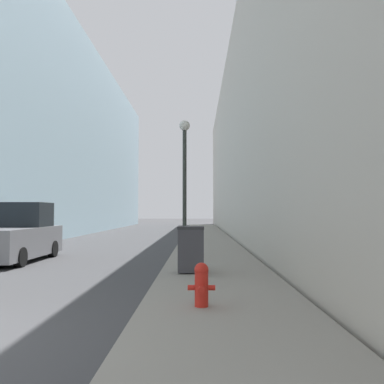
# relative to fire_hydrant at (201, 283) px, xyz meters

# --- Properties ---
(sidewalk_right) EXTENTS (3.06, 60.00, 0.16)m
(sidewalk_right) POSITION_rel_fire_hydrant_xyz_m (0.44, 15.89, -0.47)
(sidewalk_right) COLOR gray
(sidewalk_right) RESTS_ON ground
(building_left_glass) EXTENTS (12.00, 60.00, 15.51)m
(building_left_glass) POSITION_rel_fire_hydrant_xyz_m (-14.70, 23.89, 7.20)
(building_left_glass) COLOR #99B7C6
(building_left_glass) RESTS_ON ground
(building_right_stone) EXTENTS (12.00, 60.00, 13.43)m
(building_right_stone) POSITION_rel_fire_hydrant_xyz_m (8.07, 23.89, 6.16)
(building_right_stone) COLOR beige
(building_right_stone) RESTS_ON ground
(fire_hydrant) EXTENTS (0.47, 0.36, 0.75)m
(fire_hydrant) POSITION_rel_fire_hydrant_xyz_m (0.00, 0.00, 0.00)
(fire_hydrant) COLOR red
(fire_hydrant) RESTS_ON sidewalk_right
(trash_bin) EXTENTS (0.70, 0.69, 1.23)m
(trash_bin) POSITION_rel_fire_hydrant_xyz_m (-0.25, 4.06, 0.24)
(trash_bin) COLOR #3D3D42
(trash_bin) RESTS_ON sidewalk_right
(lamppost) EXTENTS (0.38, 0.38, 4.91)m
(lamppost) POSITION_rel_fire_hydrant_xyz_m (-0.55, 7.87, 2.47)
(lamppost) COLOR #2D332D
(lamppost) RESTS_ON sidewalk_right
(pickup_truck) EXTENTS (2.23, 4.96, 2.13)m
(pickup_truck) POSITION_rel_fire_hydrant_xyz_m (-6.77, 8.02, 0.33)
(pickup_truck) COLOR slate
(pickup_truck) RESTS_ON ground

